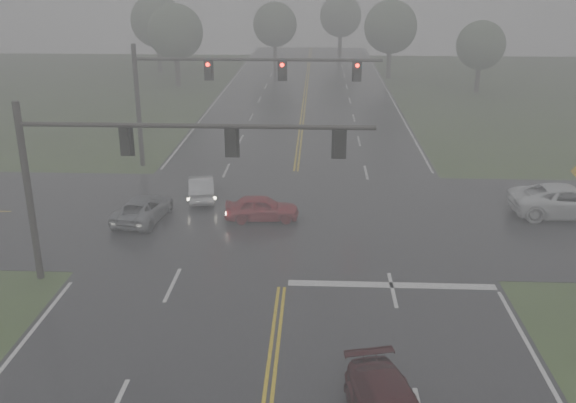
# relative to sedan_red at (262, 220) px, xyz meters

# --- Properties ---
(main_road) EXTENTS (18.00, 160.00, 0.02)m
(main_road) POSITION_rel_sedan_red_xyz_m (1.45, -1.47, 0.00)
(main_road) COLOR black
(main_road) RESTS_ON ground
(cross_street) EXTENTS (120.00, 14.00, 0.02)m
(cross_street) POSITION_rel_sedan_red_xyz_m (1.45, 0.53, 0.00)
(cross_street) COLOR black
(cross_street) RESTS_ON ground
(stop_bar) EXTENTS (8.50, 0.50, 0.01)m
(stop_bar) POSITION_rel_sedan_red_xyz_m (5.95, -7.07, 0.00)
(stop_bar) COLOR silver
(stop_bar) RESTS_ON ground
(sedan_red) EXTENTS (3.92, 1.82, 1.30)m
(sedan_red) POSITION_rel_sedan_red_xyz_m (0.00, 0.00, 0.00)
(sedan_red) COLOR maroon
(sedan_red) RESTS_ON ground
(sedan_silver) EXTENTS (2.08, 4.12, 1.30)m
(sedan_silver) POSITION_rel_sedan_red_xyz_m (-3.70, 3.16, 0.00)
(sedan_silver) COLOR #ACAFB4
(sedan_silver) RESTS_ON ground
(car_grey) EXTENTS (2.65, 4.70, 1.24)m
(car_grey) POSITION_rel_sedan_red_xyz_m (-6.10, -0.31, 0.00)
(car_grey) COLOR slate
(car_grey) RESTS_ON ground
(pickup_white) EXTENTS (5.93, 2.79, 1.64)m
(pickup_white) POSITION_rel_sedan_red_xyz_m (15.96, 1.37, 0.00)
(pickup_white) COLOR silver
(pickup_white) RESTS_ON ground
(signal_gantry_near) EXTENTS (13.92, 0.33, 7.49)m
(signal_gantry_near) POSITION_rel_sedan_red_xyz_m (-4.45, -7.03, 5.27)
(signal_gantry_near) COLOR black
(signal_gantry_near) RESTS_ON ground
(signal_gantry_far) EXTENTS (15.65, 0.40, 7.90)m
(signal_gantry_far) POSITION_rel_sedan_red_xyz_m (-3.82, 9.47, 5.60)
(signal_gantry_far) COLOR black
(signal_gantry_far) RESTS_ON ground
(tree_nw_a) EXTENTS (6.05, 6.05, 8.88)m
(tree_nw_a) POSITION_rel_sedan_red_xyz_m (-12.85, 40.33, 5.84)
(tree_nw_a) COLOR #2D251D
(tree_nw_a) RESTS_ON ground
(tree_ne_a) EXTENTS (6.17, 6.17, 9.07)m
(tree_ne_a) POSITION_rel_sedan_red_xyz_m (11.10, 46.74, 5.96)
(tree_ne_a) COLOR #2D251D
(tree_ne_a) RESTS_ON ground
(tree_n_mid) EXTENTS (5.72, 5.72, 8.40)m
(tree_n_mid) POSITION_rel_sedan_red_xyz_m (-2.98, 55.18, 5.52)
(tree_n_mid) COLOR #2D251D
(tree_n_mid) RESTS_ON ground
(tree_e_near) EXTENTS (5.04, 5.04, 7.40)m
(tree_e_near) POSITION_rel_sedan_red_xyz_m (19.57, 38.03, 4.86)
(tree_e_near) COLOR #2D251D
(tree_e_near) RESTS_ON ground
(tree_nw_b) EXTENTS (6.47, 6.47, 9.50)m
(tree_nw_b) POSITION_rel_sedan_red_xyz_m (-17.27, 50.39, 6.25)
(tree_nw_b) COLOR #2D251D
(tree_nw_b) RESTS_ON ground
(tree_n_far) EXTENTS (6.09, 6.09, 8.94)m
(tree_n_far) POSITION_rel_sedan_red_xyz_m (5.88, 66.56, 5.87)
(tree_n_far) COLOR #2D251D
(tree_n_far) RESTS_ON ground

